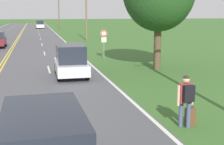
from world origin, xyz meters
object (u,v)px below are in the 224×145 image
object	(u,v)px
suitcase	(190,117)
traffic_sign	(104,37)
hitchhiker_person	(186,96)
car_white_van_receding	(40,24)
car_silver_van_approaching	(71,60)

from	to	relation	value
suitcase	traffic_sign	distance (m)	16.74
hitchhiker_person	traffic_sign	distance (m)	16.84
hitchhiker_person	suitcase	xyz separation A→B (m)	(0.27, 0.14, -0.80)
hitchhiker_person	car_white_van_receding	world-z (taller)	car_white_van_receding
suitcase	car_white_van_receding	world-z (taller)	car_white_van_receding
traffic_sign	car_silver_van_approaching	xyz separation A→B (m)	(-3.66, -7.02, -0.85)
hitchhiker_person	car_silver_van_approaching	bearing A→B (deg)	12.22
traffic_sign	car_silver_van_approaching	size ratio (longest dim) A/B	0.59
car_silver_van_approaching	car_white_van_receding	distance (m)	62.65
traffic_sign	car_white_van_receding	distance (m)	55.80
suitcase	traffic_sign	bearing A→B (deg)	-5.73
car_white_van_receding	traffic_sign	bearing A→B (deg)	2.81
hitchhiker_person	car_silver_van_approaching	xyz separation A→B (m)	(-2.77, 9.78, -0.11)
car_white_van_receding	car_silver_van_approaching	bearing A→B (deg)	-1.02
suitcase	car_white_van_receding	distance (m)	72.39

